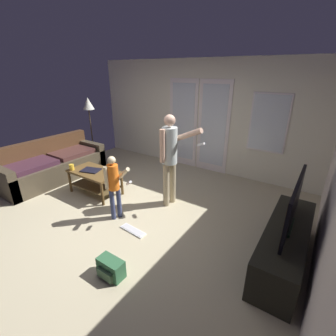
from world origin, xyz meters
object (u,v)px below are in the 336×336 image
object	(u,v)px
laptop_closed	(91,170)
cup_near_edge	(72,167)
person_child	(114,183)
flat_screen_tv	(294,205)
coffee_table	(95,177)
tv_remote_black	(111,173)
person_adult	(170,153)
loose_keyboard	(133,230)
backpack	(111,268)
leather_couch	(53,166)
floor_lamp	(88,108)
tv_stand	(285,245)

from	to	relation	value
laptop_closed	cup_near_edge	xyz separation A→B (m)	(-0.34, -0.18, 0.05)
person_child	flat_screen_tv	bearing A→B (deg)	11.35
coffee_table	tv_remote_black	distance (m)	0.40
person_adult	laptop_closed	distance (m)	1.65
loose_keyboard	laptop_closed	bearing A→B (deg)	161.68
backpack	loose_keyboard	distance (m)	0.86
person_adult	laptop_closed	bearing A→B (deg)	-161.53
person_adult	person_child	size ratio (longest dim) A/B	1.50
person_child	tv_remote_black	distance (m)	0.78
leather_couch	cup_near_edge	distance (m)	0.96
person_child	backpack	world-z (taller)	person_child
coffee_table	person_adult	size ratio (longest dim) A/B	0.62
loose_keyboard	laptop_closed	xyz separation A→B (m)	(-1.47, 0.49, 0.47)
coffee_table	laptop_closed	bearing A→B (deg)	-157.41
loose_keyboard	backpack	bearing A→B (deg)	-65.53
cup_near_edge	floor_lamp	bearing A→B (deg)	128.91
leather_couch	person_child	xyz separation A→B (m)	(2.28, -0.33, 0.34)
flat_screen_tv	loose_keyboard	size ratio (longest dim) A/B	2.65
leather_couch	tv_stand	size ratio (longest dim) A/B	1.30
cup_near_edge	flat_screen_tv	bearing A→B (deg)	4.49
person_adult	person_child	distance (m)	1.04
laptop_closed	cup_near_edge	distance (m)	0.38
leather_couch	person_adult	bearing A→B (deg)	11.06
backpack	leather_couch	bearing A→B (deg)	158.30
laptop_closed	cup_near_edge	bearing A→B (deg)	-169.47
coffee_table	loose_keyboard	xyz separation A→B (m)	(1.41, -0.51, -0.33)
flat_screen_tv	laptop_closed	distance (m)	3.46
flat_screen_tv	loose_keyboard	bearing A→B (deg)	-162.85
person_child	floor_lamp	bearing A→B (deg)	146.61
flat_screen_tv	tv_remote_black	size ratio (longest dim) A/B	6.99
person_child	loose_keyboard	size ratio (longest dim) A/B	2.38
leather_couch	tv_stand	world-z (taller)	leather_couch
laptop_closed	tv_remote_black	size ratio (longest dim) A/B	2.02
flat_screen_tv	floor_lamp	distance (m)	5.17
leather_couch	flat_screen_tv	world-z (taller)	flat_screen_tv
flat_screen_tv	person_adult	distance (m)	1.99
flat_screen_tv	cup_near_edge	world-z (taller)	flat_screen_tv
tv_stand	loose_keyboard	world-z (taller)	tv_stand
laptop_closed	coffee_table	bearing A→B (deg)	5.48
flat_screen_tv	loose_keyboard	distance (m)	2.22
flat_screen_tv	backpack	xyz separation A→B (m)	(-1.62, -1.39, -0.70)
flat_screen_tv	backpack	size ratio (longest dim) A/B	3.65
flat_screen_tv	cup_near_edge	xyz separation A→B (m)	(-3.78, -0.30, -0.29)
floor_lamp	loose_keyboard	xyz separation A→B (m)	(3.02, -1.82, -1.36)
leather_couch	tv_remote_black	xyz separation A→B (m)	(1.68, 0.15, 0.18)
coffee_table	floor_lamp	xyz separation A→B (m)	(-1.61, 1.30, 1.03)
backpack	cup_near_edge	distance (m)	2.45
person_adult	laptop_closed	xyz separation A→B (m)	(-1.49, -0.50, -0.49)
person_child	backpack	bearing A→B (deg)	-48.20
person_adult	cup_near_edge	bearing A→B (deg)	-159.76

